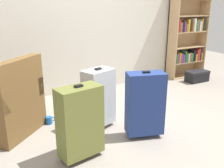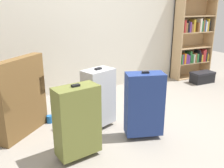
{
  "view_description": "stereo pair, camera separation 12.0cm",
  "coord_description": "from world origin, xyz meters",
  "px_view_note": "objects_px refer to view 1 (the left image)",
  "views": [
    {
      "loc": [
        -1.48,
        -2.21,
        1.46
      ],
      "look_at": [
        -0.14,
        0.29,
        0.55
      ],
      "focal_mm": 40.4,
      "sensor_mm": 36.0,
      "label": 1
    },
    {
      "loc": [
        -1.37,
        -2.26,
        1.46
      ],
      "look_at": [
        -0.14,
        0.29,
        0.55
      ],
      "focal_mm": 40.4,
      "sensor_mm": 36.0,
      "label": 2
    }
  ],
  "objects_px": {
    "suitcase_silver": "(99,97)",
    "suitcase_navy_blue": "(145,104)",
    "mug": "(49,120)",
    "storage_box": "(197,76)",
    "suitcase_olive": "(80,122)",
    "armchair": "(5,107)",
    "bookshelf": "(187,30)"
  },
  "relations": [
    {
      "from": "storage_box",
      "to": "suitcase_olive",
      "type": "height_order",
      "value": "suitcase_olive"
    },
    {
      "from": "armchair",
      "to": "suitcase_silver",
      "type": "bearing_deg",
      "value": -21.79
    },
    {
      "from": "armchair",
      "to": "storage_box",
      "type": "distance_m",
      "value": 3.54
    },
    {
      "from": "suitcase_silver",
      "to": "suitcase_navy_blue",
      "type": "xyz_separation_m",
      "value": [
        0.36,
        -0.44,
        0.01
      ]
    },
    {
      "from": "suitcase_olive",
      "to": "bookshelf",
      "type": "bearing_deg",
      "value": 30.32
    },
    {
      "from": "bookshelf",
      "to": "armchair",
      "type": "height_order",
      "value": "bookshelf"
    },
    {
      "from": "armchair",
      "to": "mug",
      "type": "relative_size",
      "value": 8.24
    },
    {
      "from": "mug",
      "to": "suitcase_olive",
      "type": "distance_m",
      "value": 0.95
    },
    {
      "from": "storage_box",
      "to": "suitcase_navy_blue",
      "type": "bearing_deg",
      "value": -149.48
    },
    {
      "from": "storage_box",
      "to": "mug",
      "type": "bearing_deg",
      "value": -171.67
    },
    {
      "from": "suitcase_silver",
      "to": "mug",
      "type": "bearing_deg",
      "value": 144.42
    },
    {
      "from": "armchair",
      "to": "suitcase_silver",
      "type": "height_order",
      "value": "armchair"
    },
    {
      "from": "bookshelf",
      "to": "armchair",
      "type": "distance_m",
      "value": 3.71
    },
    {
      "from": "armchair",
      "to": "mug",
      "type": "xyz_separation_m",
      "value": [
        0.49,
        -0.03,
        -0.27
      ]
    },
    {
      "from": "suitcase_silver",
      "to": "armchair",
      "type": "bearing_deg",
      "value": 158.21
    },
    {
      "from": "armchair",
      "to": "suitcase_navy_blue",
      "type": "bearing_deg",
      "value": -31.76
    },
    {
      "from": "suitcase_silver",
      "to": "suitcase_olive",
      "type": "bearing_deg",
      "value": -130.65
    },
    {
      "from": "bookshelf",
      "to": "mug",
      "type": "xyz_separation_m",
      "value": [
        -3.07,
        -0.86,
        -0.91
      ]
    },
    {
      "from": "suitcase_silver",
      "to": "suitcase_navy_blue",
      "type": "bearing_deg",
      "value": -51.1
    },
    {
      "from": "mug",
      "to": "suitcase_navy_blue",
      "type": "distance_m",
      "value": 1.25
    },
    {
      "from": "suitcase_olive",
      "to": "suitcase_navy_blue",
      "type": "height_order",
      "value": "suitcase_navy_blue"
    },
    {
      "from": "storage_box",
      "to": "suitcase_navy_blue",
      "type": "xyz_separation_m",
      "value": [
        -2.14,
        -1.26,
        0.29
      ]
    },
    {
      "from": "bookshelf",
      "to": "storage_box",
      "type": "distance_m",
      "value": 0.95
    },
    {
      "from": "bookshelf",
      "to": "storage_box",
      "type": "bearing_deg",
      "value": -97.01
    },
    {
      "from": "storage_box",
      "to": "suitcase_silver",
      "type": "bearing_deg",
      "value": -161.88
    },
    {
      "from": "armchair",
      "to": "storage_box",
      "type": "bearing_deg",
      "value": 6.71
    },
    {
      "from": "armchair",
      "to": "suitcase_silver",
      "type": "xyz_separation_m",
      "value": [
        1.01,
        -0.4,
        0.07
      ]
    },
    {
      "from": "mug",
      "to": "suitcase_navy_blue",
      "type": "xyz_separation_m",
      "value": [
        0.88,
        -0.82,
        0.35
      ]
    },
    {
      "from": "mug",
      "to": "storage_box",
      "type": "xyz_separation_m",
      "value": [
        3.02,
        0.44,
        0.06
      ]
    },
    {
      "from": "bookshelf",
      "to": "mug",
      "type": "relative_size",
      "value": 15.19
    },
    {
      "from": "bookshelf",
      "to": "suitcase_silver",
      "type": "distance_m",
      "value": 2.89
    },
    {
      "from": "mug",
      "to": "suitcase_olive",
      "type": "bearing_deg",
      "value": -84.24
    }
  ]
}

